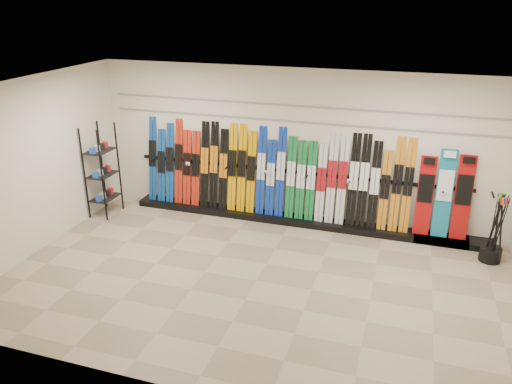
% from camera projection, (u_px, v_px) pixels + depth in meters
% --- Properties ---
extents(floor, '(8.00, 8.00, 0.00)m').
position_uv_depth(floor, '(257.00, 281.00, 7.93)').
color(floor, gray).
rests_on(floor, ground).
extents(back_wall, '(8.00, 0.00, 8.00)m').
position_uv_depth(back_wall, '(296.00, 147.00, 9.59)').
color(back_wall, beige).
rests_on(back_wall, floor).
extents(left_wall, '(0.00, 5.00, 5.00)m').
position_uv_depth(left_wall, '(33.00, 167.00, 8.50)').
color(left_wall, beige).
rests_on(left_wall, floor).
extents(ceiling, '(8.00, 8.00, 0.00)m').
position_uv_depth(ceiling, '(257.00, 92.00, 6.82)').
color(ceiling, silver).
rests_on(ceiling, back_wall).
extents(ski_rack_base, '(8.00, 0.40, 0.12)m').
position_uv_depth(ski_rack_base, '(302.00, 221.00, 9.87)').
color(ski_rack_base, black).
rests_on(ski_rack_base, floor).
extents(skis, '(5.36, 0.30, 1.83)m').
position_uv_depth(skis, '(271.00, 173.00, 9.79)').
color(skis, navy).
rests_on(skis, ski_rack_base).
extents(snowboards, '(0.93, 0.25, 1.60)m').
position_uv_depth(snowboards, '(444.00, 196.00, 8.91)').
color(snowboards, '#990C0C').
rests_on(snowboards, ski_rack_base).
extents(accessory_rack, '(0.40, 0.60, 1.87)m').
position_uv_depth(accessory_rack, '(102.00, 171.00, 10.01)').
color(accessory_rack, black).
rests_on(accessory_rack, floor).
extents(pole_bin, '(0.36, 0.36, 0.25)m').
position_uv_depth(pole_bin, '(490.00, 254.00, 8.48)').
color(pole_bin, black).
rests_on(pole_bin, floor).
extents(ski_poles, '(0.27, 0.36, 1.18)m').
position_uv_depth(ski_poles, '(497.00, 228.00, 8.30)').
color(ski_poles, black).
rests_on(ski_poles, pole_bin).
extents(slatwall_rail_0, '(7.60, 0.02, 0.03)m').
position_uv_depth(slatwall_rail_0, '(296.00, 122.00, 9.38)').
color(slatwall_rail_0, gray).
rests_on(slatwall_rail_0, back_wall).
extents(slatwall_rail_1, '(7.60, 0.02, 0.03)m').
position_uv_depth(slatwall_rail_1, '(297.00, 106.00, 9.27)').
color(slatwall_rail_1, gray).
rests_on(slatwall_rail_1, back_wall).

